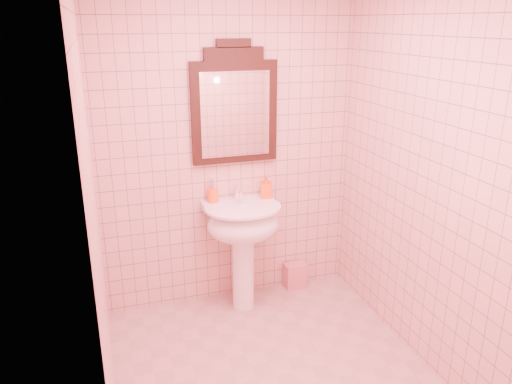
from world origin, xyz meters
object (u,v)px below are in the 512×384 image
object	(u,v)px
pedestal_sink	(243,231)
toothbrush_cup	(213,195)
soap_dispenser	(266,186)
mirror	(234,107)
towel	(295,276)

from	to	relation	value
pedestal_sink	toothbrush_cup	bearing A→B (deg)	139.90
toothbrush_cup	soap_dispenser	distance (m)	0.43
mirror	towel	bearing A→B (deg)	-5.22
pedestal_sink	towel	bearing A→B (deg)	16.99
toothbrush_cup	soap_dispenser	world-z (taller)	toothbrush_cup
toothbrush_cup	soap_dispenser	bearing A→B (deg)	-3.66
toothbrush_cup	pedestal_sink	bearing A→B (deg)	-40.10
mirror	towel	size ratio (longest dim) A/B	4.13
soap_dispenser	towel	size ratio (longest dim) A/B	0.84
pedestal_sink	towel	size ratio (longest dim) A/B	3.91
mirror	pedestal_sink	bearing A→B (deg)	-90.00
mirror	soap_dispenser	distance (m)	0.67
soap_dispenser	toothbrush_cup	bearing A→B (deg)	-168.20
pedestal_sink	mirror	world-z (taller)	mirror
mirror	soap_dispenser	bearing A→B (deg)	-15.99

